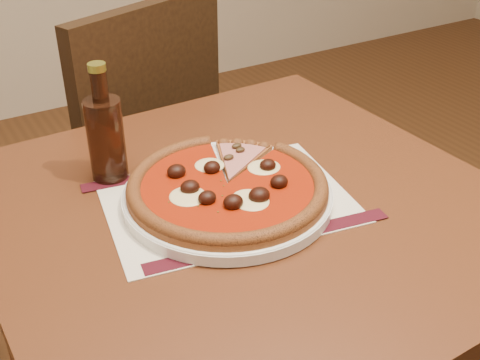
% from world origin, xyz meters
% --- Properties ---
extents(table, '(0.82, 0.82, 0.75)m').
position_xyz_m(table, '(-0.80, 0.80, 0.65)').
color(table, '#602C16').
rests_on(table, ground).
extents(chair_far, '(0.56, 0.56, 0.93)m').
position_xyz_m(chair_far, '(-0.77, 1.45, 0.53)').
color(chair_far, black).
rests_on(chair_far, ground).
extents(placemat, '(0.42, 0.33, 0.00)m').
position_xyz_m(placemat, '(-0.83, 0.81, 0.75)').
color(placemat, beige).
rests_on(placemat, table).
extents(plate, '(0.33, 0.33, 0.02)m').
position_xyz_m(plate, '(-0.83, 0.81, 0.76)').
color(plate, white).
rests_on(plate, placemat).
extents(pizza, '(0.32, 0.32, 0.04)m').
position_xyz_m(pizza, '(-0.83, 0.81, 0.78)').
color(pizza, brown).
rests_on(pizza, plate).
extents(ham_slice, '(0.13, 0.13, 0.02)m').
position_xyz_m(ham_slice, '(-0.76, 0.89, 0.78)').
color(ham_slice, brown).
rests_on(ham_slice, plate).
extents(bottle, '(0.06, 0.06, 0.20)m').
position_xyz_m(bottle, '(-0.96, 0.98, 0.83)').
color(bottle, '#32170C').
rests_on(bottle, table).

